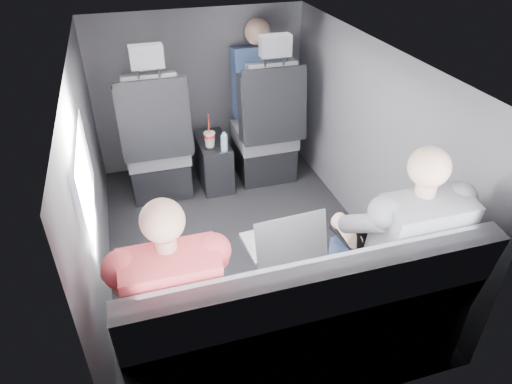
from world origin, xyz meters
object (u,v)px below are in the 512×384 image
object	(u,v)px
passenger_rear_right	(396,246)
laptop_black	(374,231)
center_console	(214,162)
laptop_silver	(284,241)
passenger_rear_left	(172,296)
passenger_front_right	(257,84)
water_bottle	(224,142)
laptop_white	(163,268)
soda_cup	(210,139)
front_seat_right	(266,136)
rear_bench	(298,330)
front_seat_left	(157,150)

from	to	relation	value
passenger_rear_right	laptop_black	bearing A→B (deg)	108.48
center_console	laptop_silver	xyz separation A→B (m)	(0.02, -1.66, 0.43)
center_console	passenger_rear_left	size ratio (longest dim) A/B	0.41
passenger_rear_left	passenger_front_right	xyz separation A→B (m)	(1.02, 2.06, 0.14)
passenger_front_right	water_bottle	bearing A→B (deg)	-133.60
laptop_white	laptop_black	world-z (taller)	laptop_white
soda_cup	center_console	bearing A→B (deg)	68.63
soda_cup	passenger_front_right	bearing A→B (deg)	33.44
passenger_rear_left	center_console	bearing A→B (deg)	72.89
soda_cup	laptop_black	world-z (taller)	laptop_black
front_seat_right	rear_bench	bearing A→B (deg)	-103.31
front_seat_right	passenger_rear_right	xyz separation A→B (m)	(0.09, -1.81, 0.23)
water_bottle	laptop_white	bearing A→B (deg)	-113.30
soda_cup	front_seat_right	bearing A→B (deg)	7.88
rear_bench	passenger_rear_right	xyz separation A→B (m)	(0.54, 0.10, 0.32)
passenger_front_right	rear_bench	bearing A→B (deg)	-101.81
rear_bench	laptop_white	bearing A→B (deg)	155.92
front_seat_right	water_bottle	size ratio (longest dim) A/B	8.20
front_seat_left	passenger_front_right	bearing A→B (deg)	15.97
front_seat_left	front_seat_right	xyz separation A→B (m)	(0.90, 0.00, 0.00)
laptop_white	water_bottle	bearing A→B (deg)	66.70
water_bottle	front_seat_left	bearing A→B (deg)	162.81
laptop_black	passenger_rear_left	bearing A→B (deg)	-172.78
soda_cup	passenger_rear_right	distance (m)	1.84
passenger_rear_left	water_bottle	bearing A→B (deg)	69.26
rear_bench	passenger_front_right	size ratio (longest dim) A/B	1.87
laptop_white	laptop_silver	size ratio (longest dim) A/B	0.96
water_bottle	passenger_rear_right	world-z (taller)	passenger_rear_right
center_console	water_bottle	size ratio (longest dim) A/B	3.11
front_seat_left	passenger_front_right	distance (m)	1.00
rear_bench	passenger_rear_right	bearing A→B (deg)	10.04
front_seat_left	laptop_white	distance (m)	1.66
laptop_black	water_bottle	bearing A→B (deg)	106.05
passenger_rear_right	passenger_front_right	size ratio (longest dim) A/B	1.43
front_seat_right	passenger_front_right	distance (m)	0.44
laptop_silver	water_bottle	bearing A→B (deg)	88.58
passenger_front_right	center_console	bearing A→B (deg)	-154.22
laptop_white	passenger_rear_right	distance (m)	1.13
rear_bench	laptop_black	distance (m)	0.63
rear_bench	laptop_silver	bearing A→B (deg)	85.90
passenger_rear_left	passenger_rear_right	bearing A→B (deg)	-0.04
front_seat_right	passenger_rear_right	size ratio (longest dim) A/B	1.03
front_seat_right	rear_bench	distance (m)	1.96
passenger_rear_left	passenger_front_right	world-z (taller)	passenger_front_right
rear_bench	passenger_rear_left	size ratio (longest dim) A/B	1.35
water_bottle	laptop_black	xyz separation A→B (m)	(0.44, -1.51, 0.16)
front_seat_left	water_bottle	size ratio (longest dim) A/B	8.20
front_seat_left	water_bottle	world-z (taller)	front_seat_left
front_seat_left	passenger_rear_left	bearing A→B (deg)	-93.74
front_seat_right	passenger_rear_left	world-z (taller)	front_seat_right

